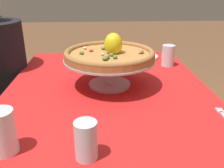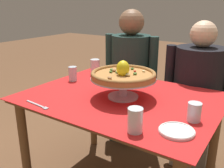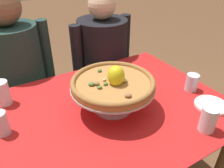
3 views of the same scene
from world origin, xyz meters
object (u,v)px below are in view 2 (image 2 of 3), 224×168
(dinner_fork, at_px, (38,105))
(diner_left, at_px, (130,79))
(pizza, at_px, (123,74))
(side_plate, at_px, (177,131))
(water_glass_side_left, at_px, (73,74))
(pizza_stand, at_px, (123,84))
(water_glass_back_left, at_px, (95,68))
(water_glass_front_right, at_px, (135,121))
(water_glass_side_right, at_px, (194,113))
(diner_right, at_px, (196,97))

(dinner_fork, relative_size, diner_left, 0.16)
(pizza, relative_size, side_plate, 2.39)
(water_glass_side_left, bearing_deg, dinner_fork, -71.41)
(pizza_stand, relative_size, pizza, 1.02)
(water_glass_back_left, distance_m, water_glass_front_right, 1.00)
(water_glass_side_right, bearing_deg, pizza_stand, 170.01)
(water_glass_side_left, bearing_deg, water_glass_back_left, 80.49)
(water_glass_back_left, relative_size, water_glass_side_right, 1.33)
(pizza_stand, relative_size, dinner_fork, 2.06)
(water_glass_back_left, relative_size, side_plate, 0.77)
(water_glass_front_right, bearing_deg, water_glass_side_right, 53.95)
(dinner_fork, bearing_deg, water_glass_front_right, 3.98)
(water_glass_side_left, bearing_deg, pizza, -10.03)
(water_glass_side_left, xyz_separation_m, diner_right, (0.80, 0.56, -0.19))
(pizza, distance_m, water_glass_side_left, 0.52)
(water_glass_back_left, bearing_deg, diner_left, 71.04)
(water_glass_front_right, relative_size, diner_left, 0.10)
(dinner_fork, xyz_separation_m, diner_right, (0.64, 1.04, -0.14))
(pizza_stand, bearing_deg, water_glass_side_left, 170.12)
(water_glass_back_left, height_order, diner_right, diner_right)
(water_glass_front_right, bearing_deg, side_plate, 31.65)
(pizza, distance_m, dinner_fork, 0.54)
(water_glass_side_right, distance_m, side_plate, 0.17)
(water_glass_side_right, bearing_deg, water_glass_back_left, 156.77)
(water_glass_front_right, height_order, dinner_fork, water_glass_front_right)
(water_glass_front_right, bearing_deg, diner_right, 89.07)
(pizza_stand, xyz_separation_m, water_glass_front_right, (0.28, -0.35, -0.04))
(water_glass_back_left, bearing_deg, side_plate, -31.97)
(side_plate, bearing_deg, water_glass_side_left, 160.50)
(water_glass_side_right, relative_size, dinner_fork, 0.49)
(pizza_stand, xyz_separation_m, water_glass_side_left, (-0.51, 0.09, -0.04))
(pizza, height_order, water_glass_side_right, pizza)
(dinner_fork, relative_size, diner_right, 0.17)
(pizza, xyz_separation_m, side_plate, (0.44, -0.25, -0.14))
(diner_left, bearing_deg, water_glass_back_left, -108.96)
(water_glass_back_left, height_order, water_glass_front_right, water_glass_back_left)
(pizza, relative_size, water_glass_side_right, 4.12)
(pizza, height_order, dinner_fork, pizza)
(pizza, bearing_deg, diner_left, 116.20)
(pizza_stand, xyz_separation_m, dinner_fork, (-0.34, -0.39, -0.09))
(diner_left, bearing_deg, diner_right, -3.81)
(side_plate, xyz_separation_m, dinner_fork, (-0.79, -0.14, -0.01))
(water_glass_side_right, xyz_separation_m, water_glass_side_left, (-0.98, 0.17, 0.01))
(pizza_stand, relative_size, water_glass_front_right, 3.44)
(dinner_fork, distance_m, diner_right, 1.23)
(pizza, height_order, side_plate, pizza)
(pizza_stand, bearing_deg, diner_right, 65.59)
(water_glass_back_left, xyz_separation_m, water_glass_front_right, (0.74, -0.67, -0.00))
(water_glass_side_left, xyz_separation_m, side_plate, (0.95, -0.34, -0.04))
(water_glass_back_left, bearing_deg, pizza_stand, -34.42)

